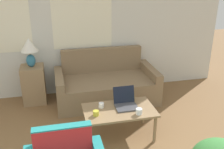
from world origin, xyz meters
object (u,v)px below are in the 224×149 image
laptop (126,102)px  cup_navy (101,105)px  couch (106,85)px  cup_white (139,111)px  coffee_table (119,112)px  table_lamp (29,48)px  cup_yellow (96,113)px

laptop → cup_navy: 0.35m
couch → cup_white: (0.17, -1.41, 0.22)m
couch → cup_white: bearing=-83.1°
couch → coffee_table: couch is taller
coffee_table → cup_white: bearing=-39.0°
cup_white → couch: bearing=96.9°
laptop → cup_white: laptop is taller
table_lamp → coffee_table: 1.97m
table_lamp → coffee_table: bearing=-48.6°
couch → cup_navy: 1.17m
coffee_table → laptop: (0.11, 0.08, 0.11)m
coffee_table → cup_yellow: 0.37m
cup_navy → cup_white: size_ratio=0.87×
table_lamp → cup_white: table_lamp is taller
coffee_table → cup_yellow: bearing=-165.8°
cup_white → coffee_table: bearing=141.0°
couch → coffee_table: bearing=-92.8°
coffee_table → laptop: size_ratio=3.20×
table_lamp → cup_yellow: 1.82m
cup_yellow → laptop: bearing=19.8°
couch → coffee_table: (-0.06, -1.22, 0.13)m
table_lamp → cup_navy: 1.72m
cup_yellow → cup_white: (0.58, -0.10, 0.01)m
cup_white → table_lamp: bearing=132.7°
laptop → cup_navy: size_ratio=4.09×
cup_yellow → cup_navy: bearing=60.8°
laptop → cup_white: (0.12, -0.27, -0.02)m
table_lamp → cup_navy: table_lamp is taller
couch → laptop: size_ratio=5.78×
couch → cup_white: couch is taller
coffee_table → couch: bearing=87.2°
table_lamp → cup_white: 2.23m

